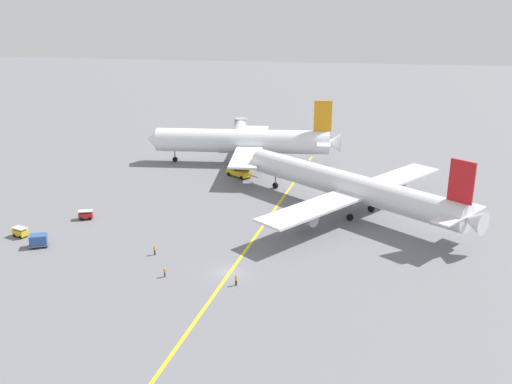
{
  "coord_description": "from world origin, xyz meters",
  "views": [
    {
      "loc": [
        17.61,
        -77.37,
        40.33
      ],
      "look_at": [
        -0.21,
        27.07,
        4.0
      ],
      "focal_mm": 40.02,
      "sensor_mm": 36.0,
      "label": 1
    }
  ],
  "objects_px": {
    "airliner_at_gate_left": "(244,141)",
    "ground_crew_ramp_agent_by_cones": "(236,280)",
    "gse_baggage_cart_trailing": "(20,232)",
    "jet_bridge": "(240,129)",
    "gse_baggage_cart_near_cluster": "(86,215)",
    "pushback_tug": "(238,172)",
    "gse_container_dolly_flat": "(39,240)",
    "ground_crew_wing_walker_right": "(155,250)",
    "ground_crew_marshaller_foreground": "(165,272)",
    "airliner_being_pushed": "(350,186)"
  },
  "relations": [
    {
      "from": "gse_container_dolly_flat",
      "to": "gse_baggage_cart_trailing",
      "type": "bearing_deg",
      "value": 148.03
    },
    {
      "from": "airliner_at_gate_left",
      "to": "ground_crew_marshaller_foreground",
      "type": "relative_size",
      "value": 31.91
    },
    {
      "from": "ground_crew_marshaller_foreground",
      "to": "gse_baggage_cart_trailing",
      "type": "bearing_deg",
      "value": 160.82
    },
    {
      "from": "airliner_at_gate_left",
      "to": "pushback_tug",
      "type": "distance_m",
      "value": 12.18
    },
    {
      "from": "airliner_being_pushed",
      "to": "ground_crew_ramp_agent_by_cones",
      "type": "height_order",
      "value": "airliner_being_pushed"
    },
    {
      "from": "ground_crew_wing_walker_right",
      "to": "ground_crew_marshaller_foreground",
      "type": "distance_m",
      "value": 8.32
    },
    {
      "from": "ground_crew_wing_walker_right",
      "to": "jet_bridge",
      "type": "xyz_separation_m",
      "value": [
        -1.02,
        77.43,
        3.34
      ]
    },
    {
      "from": "airliner_at_gate_left",
      "to": "ground_crew_ramp_agent_by_cones",
      "type": "bearing_deg",
      "value": -80.18
    },
    {
      "from": "gse_baggage_cart_near_cluster",
      "to": "gse_baggage_cart_trailing",
      "type": "height_order",
      "value": "same"
    },
    {
      "from": "airliner_at_gate_left",
      "to": "ground_crew_marshaller_foreground",
      "type": "xyz_separation_m",
      "value": [
        -0.12,
        -63.34,
        -4.94
      ]
    },
    {
      "from": "airliner_being_pushed",
      "to": "gse_baggage_cart_near_cluster",
      "type": "bearing_deg",
      "value": -166.14
    },
    {
      "from": "pushback_tug",
      "to": "gse_baggage_cart_near_cluster",
      "type": "height_order",
      "value": "pushback_tug"
    },
    {
      "from": "airliner_being_pushed",
      "to": "gse_baggage_cart_trailing",
      "type": "bearing_deg",
      "value": -158.9
    },
    {
      "from": "airliner_being_pushed",
      "to": "ground_crew_marshaller_foreground",
      "type": "xyz_separation_m",
      "value": [
        -27.1,
        -32.58,
        -4.54
      ]
    },
    {
      "from": "gse_baggage_cart_near_cluster",
      "to": "ground_crew_ramp_agent_by_cones",
      "type": "height_order",
      "value": "gse_baggage_cart_near_cluster"
    },
    {
      "from": "ground_crew_ramp_agent_by_cones",
      "to": "ground_crew_marshaller_foreground",
      "type": "bearing_deg",
      "value": 175.81
    },
    {
      "from": "ground_crew_ramp_agent_by_cones",
      "to": "ground_crew_wing_walker_right",
      "type": "bearing_deg",
      "value": 152.29
    },
    {
      "from": "airliner_at_gate_left",
      "to": "ground_crew_ramp_agent_by_cones",
      "type": "relative_size",
      "value": 30.32
    },
    {
      "from": "airliner_being_pushed",
      "to": "gse_container_dolly_flat",
      "type": "distance_m",
      "value": 57.85
    },
    {
      "from": "gse_container_dolly_flat",
      "to": "ground_crew_marshaller_foreground",
      "type": "distance_m",
      "value": 25.64
    },
    {
      "from": "gse_container_dolly_flat",
      "to": "ground_crew_marshaller_foreground",
      "type": "relative_size",
      "value": 2.46
    },
    {
      "from": "gse_baggage_cart_near_cluster",
      "to": "ground_crew_marshaller_foreground",
      "type": "relative_size",
      "value": 2.0
    },
    {
      "from": "airliner_being_pushed",
      "to": "ground_crew_wing_walker_right",
      "type": "bearing_deg",
      "value": -140.92
    },
    {
      "from": "ground_crew_ramp_agent_by_cones",
      "to": "gse_baggage_cart_near_cluster",
      "type": "bearing_deg",
      "value": 147.85
    },
    {
      "from": "airliner_at_gate_left",
      "to": "ground_crew_ramp_agent_by_cones",
      "type": "xyz_separation_m",
      "value": [
        11.11,
        -64.16,
        -4.9
      ]
    },
    {
      "from": "gse_container_dolly_flat",
      "to": "ground_crew_ramp_agent_by_cones",
      "type": "relative_size",
      "value": 2.34
    },
    {
      "from": "gse_baggage_cart_near_cluster",
      "to": "ground_crew_wing_walker_right",
      "type": "height_order",
      "value": "gse_baggage_cart_near_cluster"
    },
    {
      "from": "jet_bridge",
      "to": "ground_crew_wing_walker_right",
      "type": "bearing_deg",
      "value": -89.24
    },
    {
      "from": "ground_crew_marshaller_foreground",
      "to": "ground_crew_ramp_agent_by_cones",
      "type": "height_order",
      "value": "ground_crew_ramp_agent_by_cones"
    },
    {
      "from": "pushback_tug",
      "to": "gse_container_dolly_flat",
      "type": "xyz_separation_m",
      "value": [
        -25.65,
        -45.02,
        -0.04
      ]
    },
    {
      "from": "jet_bridge",
      "to": "gse_container_dolly_flat",
      "type": "bearing_deg",
      "value": -104.12
    },
    {
      "from": "ground_crew_wing_walker_right",
      "to": "gse_baggage_cart_near_cluster",
      "type": "bearing_deg",
      "value": 144.45
    },
    {
      "from": "ground_crew_marshaller_foreground",
      "to": "gse_container_dolly_flat",
      "type": "bearing_deg",
      "value": 164.02
    },
    {
      "from": "gse_baggage_cart_near_cluster",
      "to": "ground_crew_ramp_agent_by_cones",
      "type": "relative_size",
      "value": 1.9
    },
    {
      "from": "airliner_at_gate_left",
      "to": "jet_bridge",
      "type": "height_order",
      "value": "airliner_at_gate_left"
    },
    {
      "from": "pushback_tug",
      "to": "jet_bridge",
      "type": "bearing_deg",
      "value": 100.64
    },
    {
      "from": "ground_crew_marshaller_foreground",
      "to": "ground_crew_wing_walker_right",
      "type": "bearing_deg",
      "value": 119.58
    },
    {
      "from": "gse_container_dolly_flat",
      "to": "gse_baggage_cart_trailing",
      "type": "relative_size",
      "value": 1.23
    },
    {
      "from": "airliner_being_pushed",
      "to": "pushback_tug",
      "type": "xyz_separation_m",
      "value": [
        -26.11,
        19.5,
        -4.13
      ]
    },
    {
      "from": "pushback_tug",
      "to": "ground_crew_wing_walker_right",
      "type": "xyz_separation_m",
      "value": [
        -5.1,
        -44.84,
        -0.37
      ]
    },
    {
      "from": "ground_crew_wing_walker_right",
      "to": "ground_crew_ramp_agent_by_cones",
      "type": "bearing_deg",
      "value": -27.71
    },
    {
      "from": "gse_container_dolly_flat",
      "to": "jet_bridge",
      "type": "distance_m",
      "value": 80.08
    },
    {
      "from": "ground_crew_marshaller_foreground",
      "to": "ground_crew_ramp_agent_by_cones",
      "type": "bearing_deg",
      "value": -4.19
    },
    {
      "from": "airliner_at_gate_left",
      "to": "ground_crew_wing_walker_right",
      "type": "relative_size",
      "value": 30.35
    },
    {
      "from": "jet_bridge",
      "to": "gse_baggage_cart_trailing",
      "type": "bearing_deg",
      "value": -108.63
    },
    {
      "from": "gse_baggage_cart_trailing",
      "to": "jet_bridge",
      "type": "relative_size",
      "value": 0.18
    },
    {
      "from": "gse_baggage_cart_near_cluster",
      "to": "ground_crew_ramp_agent_by_cones",
      "type": "bearing_deg",
      "value": -32.15
    },
    {
      "from": "airliner_at_gate_left",
      "to": "ground_crew_ramp_agent_by_cones",
      "type": "distance_m",
      "value": 65.3
    },
    {
      "from": "airliner_at_gate_left",
      "to": "airliner_being_pushed",
      "type": "bearing_deg",
      "value": -48.75
    },
    {
      "from": "airliner_being_pushed",
      "to": "gse_container_dolly_flat",
      "type": "height_order",
      "value": "airliner_being_pushed"
    }
  ]
}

